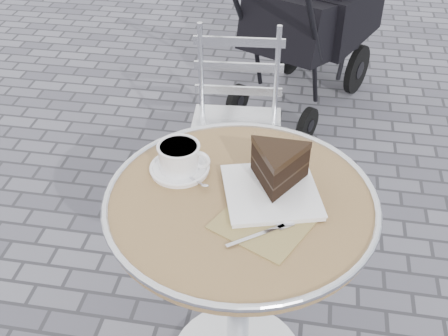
% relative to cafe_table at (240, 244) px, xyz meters
% --- Properties ---
extents(cafe_table, '(0.72, 0.72, 0.74)m').
position_rel_cafe_table_xyz_m(cafe_table, '(0.00, 0.00, 0.00)').
color(cafe_table, silver).
rests_on(cafe_table, ground).
extents(cappuccino_set, '(0.17, 0.16, 0.08)m').
position_rel_cafe_table_xyz_m(cappuccino_set, '(-0.18, 0.09, 0.20)').
color(cappuccino_set, white).
rests_on(cappuccino_set, cafe_table).
extents(cake_plate_set, '(0.29, 0.40, 0.13)m').
position_rel_cafe_table_xyz_m(cake_plate_set, '(0.08, 0.05, 0.22)').
color(cake_plate_set, '#937A50').
rests_on(cake_plate_set, cafe_table).
extents(bistro_chair, '(0.39, 0.39, 0.81)m').
position_rel_cafe_table_xyz_m(bistro_chair, '(-0.14, 0.86, -0.07)').
color(bistro_chair, silver).
rests_on(bistro_chair, ground).
extents(baby_stroller, '(0.83, 1.11, 1.06)m').
position_rel_cafe_table_xyz_m(baby_stroller, '(0.11, 1.80, -0.09)').
color(baby_stroller, black).
rests_on(baby_stroller, ground).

